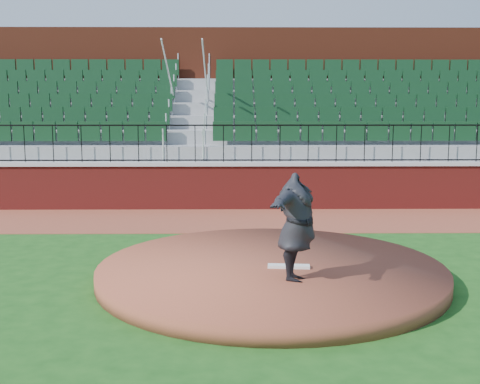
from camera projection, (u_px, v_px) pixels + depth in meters
The scene contains 10 objects.
ground at pixel (241, 285), 9.87m from camera, with size 90.00×90.00×0.00m, color #194C15.
warning_track at pixel (238, 220), 15.21m from camera, with size 34.00×3.20×0.01m, color brown.
field_wall at pixel (238, 187), 16.70m from camera, with size 34.00×0.35×1.20m, color maroon.
wall_cap at pixel (238, 164), 16.61m from camera, with size 34.00×0.45×0.10m, color #B7B7B7.
wall_railing at pixel (238, 144), 16.52m from camera, with size 34.00×0.05×1.00m, color black, non-canonical shape.
seating_stands at pixel (237, 122), 19.14m from camera, with size 34.00×5.10×4.60m, color gray, non-canonical shape.
concourse_wall at pixel (236, 106), 21.84m from camera, with size 34.00×0.50×5.50m, color maroon.
pitchers_mound at pixel (271, 272), 10.16m from camera, with size 5.79×5.79×0.25m, color brown.
pitching_rubber at pixel (289, 266), 9.96m from camera, with size 0.69×0.17×0.05m, color white.
pitcher at pixel (296, 227), 9.15m from camera, with size 2.04×0.55×1.66m, color black.
Camera 1 is at (-0.13, -9.53, 2.97)m, focal length 45.42 mm.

